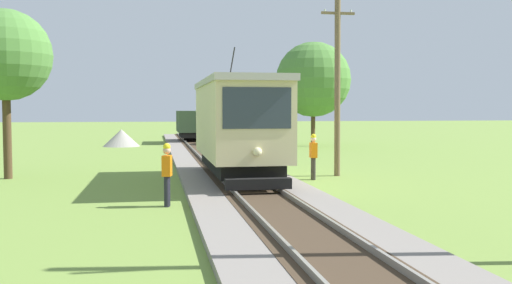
# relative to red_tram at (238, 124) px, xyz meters

# --- Properties ---
(red_tram) EXTENTS (2.60, 8.54, 4.79)m
(red_tram) POSITION_rel_red_tram_xyz_m (0.00, 0.00, 0.00)
(red_tram) COLOR beige
(red_tram) RESTS_ON rail_right
(freight_car) EXTENTS (2.40, 5.20, 2.31)m
(freight_car) POSITION_rel_red_tram_xyz_m (-0.00, 25.63, -0.64)
(freight_car) COLOR #384C33
(freight_car) RESTS_ON rail_right
(utility_pole_mid) EXTENTS (1.40, 0.35, 7.54)m
(utility_pole_mid) POSITION_rel_red_tram_xyz_m (4.33, 1.49, 1.67)
(utility_pole_mid) COLOR brown
(utility_pole_mid) RESTS_ON ground
(gravel_pile) EXTENTS (2.71, 2.71, 1.27)m
(gravel_pile) POSITION_rel_red_tram_xyz_m (-5.46, 22.12, -1.56)
(gravel_pile) COLOR #9E998E
(gravel_pile) RESTS_ON ground
(track_worker) EXTENTS (0.31, 0.42, 1.78)m
(track_worker) POSITION_rel_red_tram_xyz_m (-2.72, -4.79, -1.21)
(track_worker) COLOR black
(track_worker) RESTS_ON ground
(second_worker) EXTENTS (0.26, 0.39, 1.78)m
(second_worker) POSITION_rel_red_tram_xyz_m (3.01, 0.36, -1.21)
(second_worker) COLOR #38332D
(second_worker) RESTS_ON ground
(tree_left_near) EXTENTS (3.57, 3.57, 6.63)m
(tree_left_near) POSITION_rel_red_tram_xyz_m (-8.74, 2.78, 2.63)
(tree_left_near) COLOR #4C3823
(tree_left_near) RESTS_ON ground
(tree_right_near) EXTENTS (5.55, 5.55, 7.73)m
(tree_right_near) POSITION_rel_red_tram_xyz_m (8.59, 19.89, 2.76)
(tree_right_near) COLOR #4C3823
(tree_right_near) RESTS_ON ground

